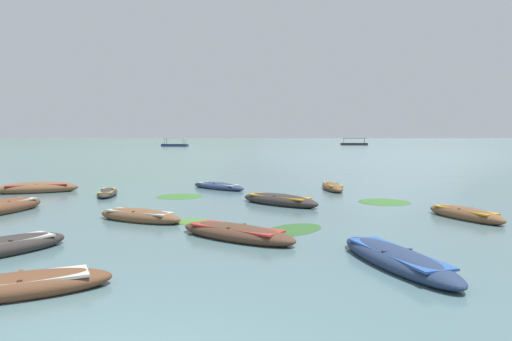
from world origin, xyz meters
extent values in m
plane|color=slate|center=(0.00, 1500.00, 0.00)|extent=(6000.00, 6000.00, 0.00)
cone|color=#56665B|center=(-502.63, 2215.01, 225.50)|extent=(1561.17, 1561.17, 450.99)
cone|color=slate|center=(738.20, 2379.07, 222.90)|extent=(1794.95, 1794.95, 445.80)
cone|color=#4C5B56|center=(1399.22, 2570.65, 208.85)|extent=(1158.17, 1158.17, 417.70)
ellipsoid|color=brown|center=(-1.63, 10.29, 0.16)|extent=(3.29, 2.39, 0.52)
cube|color=#B7B2A3|center=(-1.63, 10.29, 0.31)|extent=(2.37, 1.72, 0.05)
cube|color=brown|center=(-1.63, 10.29, 0.36)|extent=(0.37, 0.59, 0.04)
ellipsoid|color=#2D2826|center=(3.36, 13.84, 0.17)|extent=(3.49, 3.47, 0.56)
cube|color=orange|center=(3.36, 13.84, 0.34)|extent=(2.52, 2.50, 0.05)
cube|color=#2D2826|center=(3.36, 13.84, 0.39)|extent=(0.59, 0.59, 0.04)
ellipsoid|color=navy|center=(5.02, 4.64, 0.15)|extent=(2.03, 4.22, 0.49)
cube|color=#28519E|center=(5.02, 4.64, 0.29)|extent=(1.46, 3.04, 0.05)
cube|color=navy|center=(5.02, 4.64, 0.34)|extent=(0.71, 0.25, 0.04)
ellipsoid|color=navy|center=(0.63, 19.69, 0.14)|extent=(3.31, 3.35, 0.45)
cube|color=#B7B2A3|center=(0.63, 19.69, 0.27)|extent=(2.38, 2.41, 0.05)
cube|color=navy|center=(0.63, 19.69, 0.32)|extent=(0.51, 0.50, 0.04)
ellipsoid|color=#2D2826|center=(-4.57, 17.22, 0.12)|extent=(1.32, 3.23, 0.39)
cube|color=olive|center=(-4.57, 17.22, 0.23)|extent=(0.95, 2.32, 0.05)
cube|color=#2D2826|center=(-4.57, 17.22, 0.28)|extent=(0.59, 0.17, 0.04)
ellipsoid|color=brown|center=(9.36, 10.24, 0.15)|extent=(1.87, 3.27, 0.51)
cube|color=orange|center=(9.36, 10.24, 0.31)|extent=(1.35, 2.35, 0.05)
cube|color=brown|center=(9.36, 10.24, 0.36)|extent=(0.59, 0.27, 0.04)
ellipsoid|color=brown|center=(6.64, 18.96, 0.15)|extent=(0.88, 3.25, 0.50)
cube|color=olive|center=(6.64, 18.96, 0.30)|extent=(0.64, 2.34, 0.05)
cube|color=brown|center=(6.64, 18.96, 0.35)|extent=(0.59, 0.08, 0.04)
ellipsoid|color=brown|center=(-2.24, 3.15, 0.15)|extent=(3.27, 2.14, 0.49)
cube|color=#B7B2A3|center=(-2.24, 3.15, 0.29)|extent=(2.35, 1.54, 0.05)
cube|color=brown|center=(-2.24, 3.15, 0.34)|extent=(0.34, 0.66, 0.04)
ellipsoid|color=#4C3323|center=(1.57, 7.47, 0.15)|extent=(3.62, 3.19, 0.51)
cube|color=#B22D28|center=(1.57, 7.47, 0.31)|extent=(2.61, 2.30, 0.05)
cube|color=#4C3323|center=(1.57, 7.47, 0.36)|extent=(0.52, 0.63, 0.04)
ellipsoid|color=brown|center=(-7.05, 12.18, 0.19)|extent=(2.33, 3.99, 0.65)
cube|color=#B7B2A3|center=(-7.05, 12.18, 0.39)|extent=(1.67, 2.88, 0.05)
cube|color=brown|center=(-7.05, 12.18, 0.44)|extent=(0.78, 0.33, 0.04)
ellipsoid|color=#2D2826|center=(-3.97, 6.12, 0.15)|extent=(2.70, 3.00, 0.51)
cube|color=#B7B2A3|center=(-3.97, 6.12, 0.30)|extent=(1.94, 2.16, 0.05)
cube|color=#2D2826|center=(-3.97, 6.12, 0.35)|extent=(0.58, 0.49, 0.04)
ellipsoid|color=brown|center=(-8.42, 18.54, 0.20)|extent=(4.09, 2.51, 0.66)
cube|color=#B22D28|center=(-8.42, 18.54, 0.40)|extent=(2.94, 1.80, 0.05)
cube|color=brown|center=(-8.42, 18.54, 0.45)|extent=(0.36, 0.81, 0.04)
cube|color=navy|center=(-16.47, 133.57, 0.27)|extent=(8.13, 4.22, 0.90)
cylinder|color=#4C4742|center=(-19.56, 133.45, 1.40)|extent=(0.10, 0.10, 1.80)
cylinder|color=#4C4742|center=(-19.11, 135.18, 1.40)|extent=(0.10, 0.10, 1.80)
cylinder|color=#4C4742|center=(-13.83, 131.97, 1.40)|extent=(0.10, 0.10, 1.80)
cylinder|color=#4C4742|center=(-13.38, 133.69, 1.40)|extent=(0.10, 0.10, 1.80)
cube|color=beige|center=(-16.47, 133.57, 2.29)|extent=(6.83, 3.55, 0.12)
cube|color=#2D2826|center=(42.96, 154.89, 0.27)|extent=(9.86, 5.59, 0.90)
cylinder|color=#4C4742|center=(39.21, 154.34, 1.40)|extent=(0.10, 0.10, 1.80)
cylinder|color=#4C4742|center=(39.82, 157.01, 1.40)|extent=(0.10, 0.10, 1.80)
cylinder|color=#4C4742|center=(46.09, 152.76, 1.40)|extent=(0.10, 0.10, 1.80)
cylinder|color=#4C4742|center=(46.70, 155.44, 1.40)|extent=(0.10, 0.10, 1.80)
cube|color=#334C75|center=(42.96, 154.89, 2.29)|extent=(8.28, 4.70, 0.12)
ellipsoid|color=#38662D|center=(7.91, 14.32, 0.00)|extent=(2.38, 2.39, 0.14)
ellipsoid|color=#38662D|center=(-1.04, 16.57, 0.00)|extent=(2.76, 2.67, 0.14)
ellipsoid|color=#2D5628|center=(3.25, 8.60, 0.00)|extent=(2.62, 2.68, 0.14)
ellipsoid|color=#477033|center=(0.11, 10.07, 0.00)|extent=(1.66, 1.39, 0.14)
camera|label=1|loc=(1.55, -5.02, 2.78)|focal=32.48mm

